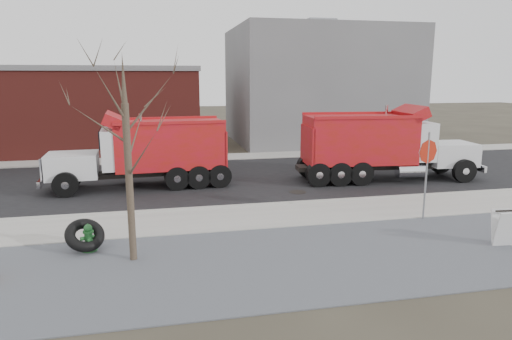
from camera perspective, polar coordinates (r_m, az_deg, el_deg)
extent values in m
plane|color=#383328|center=(14.96, -2.17, -6.42)|extent=(120.00, 120.00, 0.00)
cube|color=gray|center=(11.74, 0.86, -11.52)|extent=(60.00, 5.00, 0.03)
cube|color=#9E9B93|center=(15.19, -2.34, -6.02)|extent=(60.00, 2.50, 0.06)
cube|color=#9E9B93|center=(16.41, -3.11, -4.60)|extent=(60.00, 0.15, 0.11)
cube|color=black|center=(20.98, -5.16, -1.17)|extent=(60.00, 9.40, 0.02)
cube|color=#9E9B93|center=(26.54, -6.68, 1.53)|extent=(60.00, 2.00, 0.06)
cube|color=slate|center=(34.01, 7.65, 10.43)|extent=(12.00, 10.00, 8.00)
cube|color=maroon|center=(32.00, -25.96, 6.62)|extent=(20.00, 8.00, 5.00)
cube|color=slate|center=(31.93, -26.38, 11.35)|extent=(20.20, 8.20, 0.30)
cylinder|color=#382D23|center=(11.74, -15.54, -1.75)|extent=(0.18, 0.18, 4.00)
cone|color=#382D23|center=(11.45, -16.25, 11.03)|extent=(0.14, 0.14, 1.20)
cylinder|color=#296D33|center=(13.26, -20.08, -9.43)|extent=(0.41, 0.41, 0.06)
cylinder|color=#296D33|center=(13.16, -20.17, -8.29)|extent=(0.21, 0.21, 0.56)
cylinder|color=#296D33|center=(13.08, -20.24, -7.24)|extent=(0.28, 0.28, 0.05)
sphere|color=#296D33|center=(13.05, -20.27, -6.86)|extent=(0.22, 0.22, 0.22)
cylinder|color=#296D33|center=(13.02, -20.30, -6.47)|extent=(0.05, 0.05, 0.06)
cylinder|color=#296D33|center=(13.11, -20.88, -8.03)|extent=(0.14, 0.13, 0.10)
cylinder|color=#296D33|center=(13.16, -19.51, -7.85)|extent=(0.14, 0.13, 0.10)
cylinder|color=#296D33|center=(12.99, -20.05, -8.23)|extent=(0.17, 0.15, 0.14)
torus|color=black|center=(13.17, -20.61, -7.62)|extent=(1.34, 1.32, 0.87)
cylinder|color=gray|center=(15.74, 20.49, -0.79)|extent=(0.06, 0.06, 2.90)
cylinder|color=#A81D0C|center=(15.60, 20.70, 2.18)|extent=(0.76, 0.24, 0.79)
cube|color=silver|center=(14.35, 29.06, -6.50)|extent=(0.76, 0.32, 1.00)
cube|color=silver|center=(14.51, 28.58, -6.26)|extent=(0.76, 0.32, 1.00)
cube|color=black|center=(14.29, 29.01, -4.48)|extent=(0.74, 0.12, 0.05)
cube|color=black|center=(21.52, 15.66, 0.47)|extent=(8.06, 1.51, 0.21)
cube|color=silver|center=(22.82, 22.98, 1.89)|extent=(2.21, 2.00, 1.03)
cube|color=silver|center=(23.37, 25.25, 1.91)|extent=(0.20, 1.64, 0.94)
cube|color=silver|center=(21.84, 18.79, 3.54)|extent=(1.68, 2.28, 1.69)
cube|color=black|center=(22.12, 20.62, 4.74)|extent=(0.21, 1.87, 0.75)
cube|color=#A90E22|center=(20.88, 12.75, 3.79)|extent=(4.87, 2.65, 2.06)
cylinder|color=silver|center=(22.24, 15.88, 4.95)|extent=(0.14, 0.14, 2.25)
cylinder|color=black|center=(23.88, 22.08, 0.87)|extent=(1.05, 0.37, 1.03)
cylinder|color=black|center=(22.17, 24.60, -0.10)|extent=(1.05, 0.37, 1.03)
cylinder|color=black|center=(21.59, 8.97, 0.53)|extent=(1.05, 0.37, 1.03)
cylinder|color=black|center=(19.91, 10.40, -0.46)|extent=(1.05, 0.37, 1.03)
cube|color=black|center=(19.90, -13.97, -0.39)|extent=(7.35, 1.18, 0.20)
cube|color=silver|center=(19.95, -21.94, 0.55)|extent=(2.06, 1.85, 0.98)
cube|color=silver|center=(20.11, -24.97, 0.38)|extent=(0.14, 1.57, 0.90)
cube|color=silver|center=(19.71, -16.59, 2.63)|extent=(1.54, 2.13, 1.61)
cube|color=black|center=(19.68, -18.85, 3.80)|extent=(0.15, 1.79, 0.72)
cube|color=#A90E22|center=(19.75, -10.76, 3.19)|extent=(4.59, 2.39, 1.97)
cylinder|color=silver|center=(18.81, -14.12, 3.60)|extent=(0.13, 0.13, 2.15)
cylinder|color=black|center=(19.15, -22.72, -1.73)|extent=(1.00, 0.32, 0.98)
cylinder|color=black|center=(21.03, -22.08, -0.55)|extent=(1.00, 0.32, 0.98)
cylinder|color=black|center=(19.25, -7.22, -0.84)|extent=(1.00, 0.32, 0.98)
cylinder|color=black|center=(20.92, -7.88, 0.14)|extent=(1.00, 0.32, 0.98)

